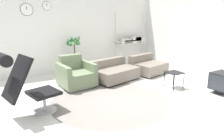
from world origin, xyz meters
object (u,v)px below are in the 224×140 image
object	(u,v)px
side_table	(174,74)
crt_television	(223,82)
armchair_red	(76,75)
potted_plant	(75,55)
lounge_chair	(23,80)
couch_second	(148,67)
couch_low	(114,72)
shelf_unit	(131,40)

from	to	relation	value
side_table	crt_television	distance (m)	1.11
armchair_red	potted_plant	size ratio (longest dim) A/B	0.74
armchair_red	crt_television	bearing A→B (deg)	136.64
crt_television	armchair_red	bearing A→B (deg)	50.71
lounge_chair	crt_television	xyz separation A→B (m)	(4.22, -0.98, -0.43)
couch_second	crt_television	xyz separation A→B (m)	(0.46, -2.23, 0.05)
lounge_chair	couch_low	xyz separation A→B (m)	(2.48, 1.17, -0.48)
couch_second	shelf_unit	bearing A→B (deg)	-111.73
couch_low	shelf_unit	distance (m)	2.07
armchair_red	crt_television	xyz separation A→B (m)	(2.88, -2.17, -0.02)
lounge_chair	couch_low	distance (m)	2.79
couch_low	crt_television	bearing A→B (deg)	114.91
shelf_unit	armchair_red	bearing A→B (deg)	-153.62
couch_low	potted_plant	bearing A→B (deg)	-72.28
couch_low	crt_television	size ratio (longest dim) A/B	2.64
lounge_chair	couch_second	distance (m)	3.99
lounge_chair	couch_second	size ratio (longest dim) A/B	1.02
couch_low	couch_second	world-z (taller)	same
lounge_chair	shelf_unit	bearing A→B (deg)	106.28
couch_low	couch_second	bearing A→B (deg)	169.35
side_table	couch_second	bearing A→B (deg)	78.26
couch_second	potted_plant	xyz separation A→B (m)	(-2.03, 1.15, 0.38)
armchair_red	couch_low	world-z (taller)	armchair_red
couch_low	side_table	bearing A→B (deg)	112.12
couch_second	side_table	xyz separation A→B (m)	(-0.29, -1.42, 0.15)
lounge_chair	couch_second	bearing A→B (deg)	92.42
armchair_red	couch_second	distance (m)	2.42
armchair_red	crt_television	size ratio (longest dim) A/B	1.70
armchair_red	couch_low	size ratio (longest dim) A/B	0.64
lounge_chair	potted_plant	distance (m)	2.96
couch_low	crt_television	world-z (taller)	couch_low
couch_second	lounge_chair	bearing A→B (deg)	4.41
couch_second	armchair_red	bearing A→B (deg)	-12.68
lounge_chair	side_table	size ratio (longest dim) A/B	2.84
shelf_unit	couch_low	bearing A→B (deg)	-137.94
crt_television	shelf_unit	bearing A→B (deg)	2.62
lounge_chair	armchair_red	size ratio (longest dim) A/B	1.31
side_table	shelf_unit	world-z (taller)	shelf_unit
couch_second	side_table	size ratio (longest dim) A/B	2.79
crt_television	shelf_unit	world-z (taller)	shelf_unit
crt_television	lounge_chair	bearing A→B (deg)	74.68
potted_plant	shelf_unit	bearing A→B (deg)	2.10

